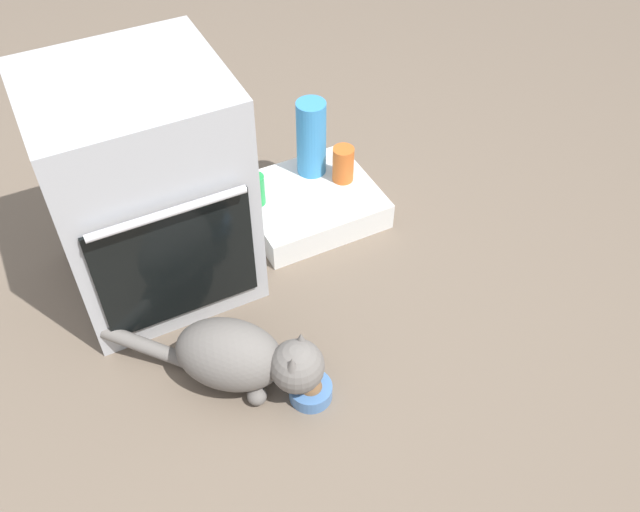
{
  "coord_description": "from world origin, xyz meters",
  "views": [
    {
      "loc": [
        -0.27,
        -1.32,
        1.76
      ],
      "look_at": [
        0.39,
        -0.01,
        0.25
      ],
      "focal_mm": 38.57,
      "sensor_mm": 36.0,
      "label": 1
    }
  ],
  "objects_px": {
    "oven": "(145,189)",
    "cat": "(242,357)",
    "pantry_cabinet": "(310,203)",
    "sauce_jar": "(343,164)",
    "food_bowl": "(311,390)",
    "water_bottle": "(311,138)",
    "soda_can": "(256,190)"
  },
  "relations": [
    {
      "from": "pantry_cabinet",
      "to": "cat",
      "type": "distance_m",
      "value": 0.78
    },
    {
      "from": "pantry_cabinet",
      "to": "sauce_jar",
      "type": "distance_m",
      "value": 0.19
    },
    {
      "from": "oven",
      "to": "sauce_jar",
      "type": "relative_size",
      "value": 5.49
    },
    {
      "from": "oven",
      "to": "food_bowl",
      "type": "distance_m",
      "value": 0.8
    },
    {
      "from": "oven",
      "to": "cat",
      "type": "bearing_deg",
      "value": -81.76
    },
    {
      "from": "oven",
      "to": "soda_can",
      "type": "bearing_deg",
      "value": 12.15
    },
    {
      "from": "food_bowl",
      "to": "water_bottle",
      "type": "bearing_deg",
      "value": 63.45
    },
    {
      "from": "sauce_jar",
      "to": "water_bottle",
      "type": "distance_m",
      "value": 0.15
    },
    {
      "from": "oven",
      "to": "water_bottle",
      "type": "relative_size",
      "value": 2.56
    },
    {
      "from": "cat",
      "to": "sauce_jar",
      "type": "bearing_deg",
      "value": 84.19
    },
    {
      "from": "sauce_jar",
      "to": "pantry_cabinet",
      "type": "bearing_deg",
      "value": -175.26
    },
    {
      "from": "oven",
      "to": "cat",
      "type": "distance_m",
      "value": 0.61
    },
    {
      "from": "food_bowl",
      "to": "water_bottle",
      "type": "xyz_separation_m",
      "value": [
        0.42,
        0.84,
        0.23
      ]
    },
    {
      "from": "oven",
      "to": "pantry_cabinet",
      "type": "bearing_deg",
      "value": 4.77
    },
    {
      "from": "cat",
      "to": "sauce_jar",
      "type": "relative_size",
      "value": 4.0
    },
    {
      "from": "soda_can",
      "to": "pantry_cabinet",
      "type": "bearing_deg",
      "value": -10.05
    },
    {
      "from": "oven",
      "to": "cat",
      "type": "xyz_separation_m",
      "value": [
        0.08,
        -0.54,
        -0.26
      ]
    },
    {
      "from": "oven",
      "to": "pantry_cabinet",
      "type": "height_order",
      "value": "oven"
    },
    {
      "from": "oven",
      "to": "sauce_jar",
      "type": "height_order",
      "value": "oven"
    },
    {
      "from": "sauce_jar",
      "to": "soda_can",
      "type": "xyz_separation_m",
      "value": [
        -0.34,
        0.02,
        -0.01
      ]
    },
    {
      "from": "oven",
      "to": "cat",
      "type": "height_order",
      "value": "oven"
    },
    {
      "from": "sauce_jar",
      "to": "cat",
      "type": "bearing_deg",
      "value": -137.4
    },
    {
      "from": "water_bottle",
      "to": "soda_can",
      "type": "distance_m",
      "value": 0.29
    },
    {
      "from": "food_bowl",
      "to": "oven",
      "type": "bearing_deg",
      "value": 108.93
    },
    {
      "from": "pantry_cabinet",
      "to": "sauce_jar",
      "type": "xyz_separation_m",
      "value": [
        0.14,
        0.01,
        0.12
      ]
    },
    {
      "from": "oven",
      "to": "sauce_jar",
      "type": "distance_m",
      "value": 0.76
    },
    {
      "from": "food_bowl",
      "to": "cat",
      "type": "relative_size",
      "value": 0.23
    },
    {
      "from": "oven",
      "to": "sauce_jar",
      "type": "bearing_deg",
      "value": 4.77
    },
    {
      "from": "water_bottle",
      "to": "soda_can",
      "type": "height_order",
      "value": "water_bottle"
    },
    {
      "from": "water_bottle",
      "to": "food_bowl",
      "type": "bearing_deg",
      "value": -116.55
    },
    {
      "from": "food_bowl",
      "to": "cat",
      "type": "xyz_separation_m",
      "value": [
        -0.15,
        0.14,
        0.09
      ]
    },
    {
      "from": "soda_can",
      "to": "cat",
      "type": "bearing_deg",
      "value": -116.56
    }
  ]
}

